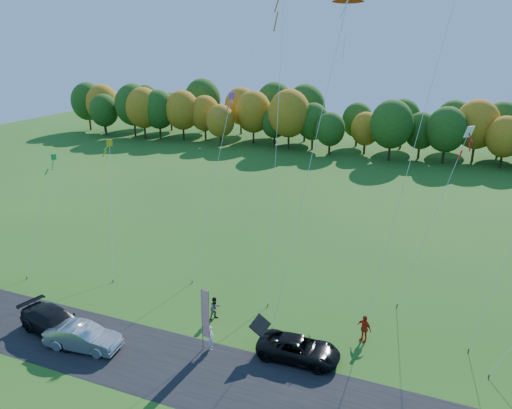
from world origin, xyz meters
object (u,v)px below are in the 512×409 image
at_px(black_suv, 299,349).
at_px(feather_flag, 205,313).
at_px(person_east, 364,328).
at_px(silver_sedan, 83,337).

bearing_deg(black_suv, feather_flag, 102.62).
relative_size(black_suv, feather_flag, 1.16).
relative_size(person_east, feather_flag, 0.42).
distance_m(black_suv, silver_sedan, 13.23).
bearing_deg(silver_sedan, black_suv, -79.52).
bearing_deg(person_east, feather_flag, -123.57).
bearing_deg(feather_flag, black_suv, 14.14).
distance_m(black_suv, person_east, 4.66).
bearing_deg(person_east, black_suv, -105.92).
height_order(black_suv, feather_flag, feather_flag).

